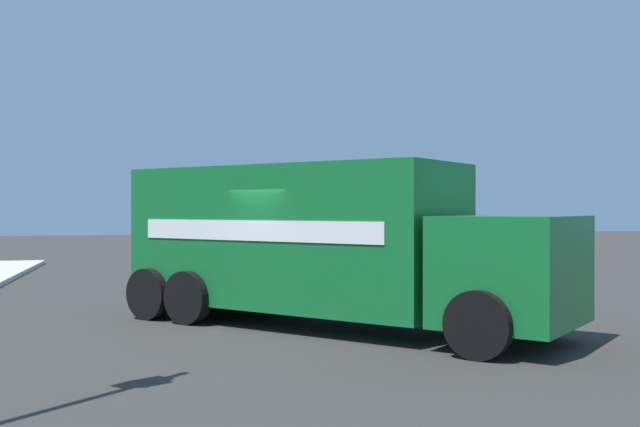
# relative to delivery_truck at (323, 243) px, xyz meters

# --- Properties ---
(ground_plane) EXTENTS (100.00, 100.00, 0.00)m
(ground_plane) POSITION_rel_delivery_truck_xyz_m (0.41, 0.48, -1.54)
(ground_plane) COLOR #33302D
(delivery_truck) EXTENTS (7.87, 7.50, 2.95)m
(delivery_truck) POSITION_rel_delivery_truck_xyz_m (0.00, 0.00, 0.00)
(delivery_truck) COLOR #146B2D
(delivery_truck) RESTS_ON ground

